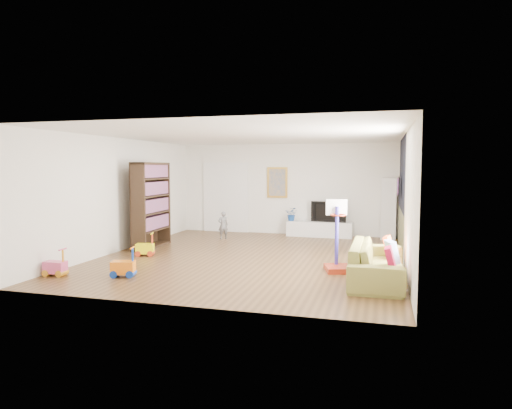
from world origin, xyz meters
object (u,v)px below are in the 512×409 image
(sofa, at_px, (377,262))
(basketball_hoop, at_px, (338,236))
(bookshelf, at_px, (151,205))
(media_console, at_px, (320,229))

(sofa, xyz_separation_m, basketball_hoop, (-0.74, 0.54, 0.36))
(bookshelf, height_order, sofa, bookshelf)
(media_console, height_order, basketball_hoop, basketball_hoop)
(bookshelf, relative_size, basketball_hoop, 1.53)
(bookshelf, xyz_separation_m, basketball_hoop, (4.75, -1.44, -0.37))
(bookshelf, bearing_deg, basketball_hoop, -18.97)
(bookshelf, relative_size, sofa, 0.93)
(media_console, bearing_deg, basketball_hoop, -75.99)
(bookshelf, bearing_deg, media_console, 35.04)
(bookshelf, distance_m, basketball_hoop, 4.98)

